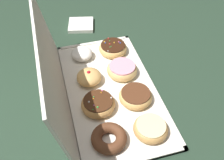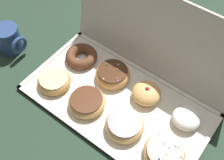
% 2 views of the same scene
% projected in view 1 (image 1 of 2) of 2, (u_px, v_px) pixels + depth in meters
% --- Properties ---
extents(ground_plane, '(3.00, 3.00, 0.00)m').
position_uv_depth(ground_plane, '(111.00, 92.00, 0.94)').
color(ground_plane, '#233828').
extents(donut_box, '(0.57, 0.30, 0.01)m').
position_uv_depth(donut_box, '(111.00, 91.00, 0.94)').
color(donut_box, silver).
rests_on(donut_box, ground).
extents(box_lid_open, '(0.57, 0.06, 0.29)m').
position_uv_depth(box_lid_open, '(53.00, 72.00, 0.80)').
color(box_lid_open, silver).
rests_on(box_lid_open, ground).
extents(glazed_ring_donut_0, '(0.11, 0.11, 0.03)m').
position_uv_depth(glazed_ring_donut_0, '(151.00, 128.00, 0.80)').
color(glazed_ring_donut_0, tan).
rests_on(glazed_ring_donut_0, donut_box).
extents(chocolate_frosted_donut_1, '(0.11, 0.11, 0.04)m').
position_uv_depth(chocolate_frosted_donut_1, '(136.00, 96.00, 0.89)').
color(chocolate_frosted_donut_1, tan).
rests_on(chocolate_frosted_donut_1, donut_box).
extents(pink_frosted_donut_2, '(0.11, 0.11, 0.04)m').
position_uv_depth(pink_frosted_donut_2, '(122.00, 69.00, 0.98)').
color(pink_frosted_donut_2, '#E5B770').
rests_on(pink_frosted_donut_2, donut_box).
extents(sprinkle_donut_3, '(0.11, 0.11, 0.04)m').
position_uv_depth(sprinkle_donut_3, '(113.00, 48.00, 1.07)').
color(sprinkle_donut_3, tan).
rests_on(sprinkle_donut_3, donut_box).
extents(chocolate_cake_ring_donut_4, '(0.11, 0.11, 0.03)m').
position_uv_depth(chocolate_cake_ring_donut_4, '(109.00, 138.00, 0.78)').
color(chocolate_cake_ring_donut_4, '#59331E').
rests_on(chocolate_cake_ring_donut_4, donut_box).
extents(sprinkle_donut_5, '(0.11, 0.11, 0.04)m').
position_uv_depth(sprinkle_donut_5, '(98.00, 104.00, 0.86)').
color(sprinkle_donut_5, tan).
rests_on(sprinkle_donut_5, donut_box).
extents(jelly_filled_donut_6, '(0.09, 0.09, 0.05)m').
position_uv_depth(jelly_filled_donut_6, '(89.00, 77.00, 0.95)').
color(jelly_filled_donut_6, tan).
rests_on(jelly_filled_donut_6, donut_box).
extents(powdered_filled_donut_7, '(0.08, 0.08, 0.04)m').
position_uv_depth(powdered_filled_donut_7, '(82.00, 54.00, 1.04)').
color(powdered_filled_donut_7, white).
rests_on(powdered_filled_donut_7, donut_box).
extents(napkin_stack, '(0.13, 0.13, 0.02)m').
position_uv_depth(napkin_stack, '(81.00, 25.00, 1.22)').
color(napkin_stack, white).
rests_on(napkin_stack, ground).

